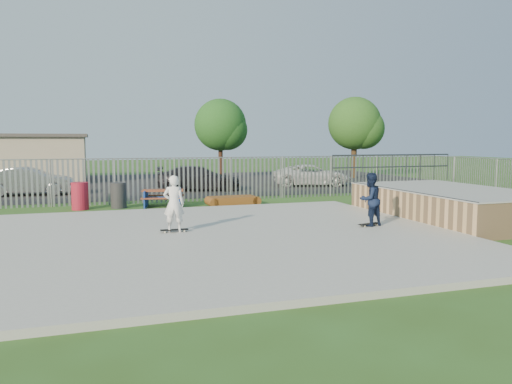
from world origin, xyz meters
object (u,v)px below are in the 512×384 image
object	(u,v)px
car_white	(312,175)
skater_navy	(370,199)
trash_bin_grey	(119,195)
tree_right	(355,124)
tree_mid	(220,125)
picnic_table	(163,198)
car_dark	(199,178)
funbox	(233,201)
car_silver	(29,181)
skater_white	(174,204)
trash_bin_red	(80,196)

from	to	relation	value
car_white	skater_navy	size ratio (longest dim) A/B	2.83
trash_bin_grey	tree_right	bearing A→B (deg)	33.98
tree_mid	skater_navy	distance (m)	22.11
car_white	tree_right	size ratio (longest dim) A/B	0.78
picnic_table	car_dark	xyz separation A→B (m)	(2.77, 6.06, 0.33)
skater_navy	funbox	bearing A→B (deg)	-87.36
car_silver	skater_navy	bearing A→B (deg)	-137.77
picnic_table	skater_white	distance (m)	6.85
picnic_table	skater_white	xyz separation A→B (m)	(-0.58, -6.80, 0.61)
tree_right	tree_mid	bearing A→B (deg)	165.70
tree_mid	skater_navy	bearing A→B (deg)	-91.87
car_silver	car_white	world-z (taller)	car_silver
funbox	car_white	size ratio (longest dim) A/B	0.42
skater_white	picnic_table	bearing A→B (deg)	-82.53
picnic_table	tree_right	bearing A→B (deg)	49.33
funbox	car_silver	world-z (taller)	car_silver
funbox	tree_right	world-z (taller)	tree_right
car_silver	skater_navy	size ratio (longest dim) A/B	2.61
trash_bin_grey	tree_right	xyz separation A→B (m)	(17.39, 11.73, 3.48)
trash_bin_red	car_white	bearing A→B (deg)	26.60
trash_bin_red	funbox	bearing A→B (deg)	-5.30
tree_right	picnic_table	bearing A→B (deg)	-142.79
tree_mid	tree_right	bearing A→B (deg)	-14.30
car_white	skater_navy	distance (m)	15.10
car_silver	skater_white	distance (m)	14.18
picnic_table	car_white	bearing A→B (deg)	46.38
funbox	skater_navy	bearing A→B (deg)	-73.94
car_silver	skater_navy	distance (m)	17.92
funbox	car_white	bearing A→B (deg)	43.35
picnic_table	car_silver	distance (m)	8.66
tree_right	trash_bin_red	bearing A→B (deg)	-148.22
trash_bin_grey	car_dark	xyz separation A→B (m)	(4.57, 5.95, 0.17)
car_dark	skater_navy	bearing A→B (deg)	-157.63
trash_bin_grey	skater_white	world-z (taller)	skater_white
skater_white	car_silver	bearing A→B (deg)	-55.76
picnic_table	trash_bin_red	xyz separation A→B (m)	(-3.31, 0.13, 0.19)
car_white	skater_navy	xyz separation A→B (m)	(-4.58, -14.39, 0.31)
car_silver	car_white	bearing A→B (deg)	-85.01
car_dark	tree_mid	distance (m)	9.40
picnic_table	trash_bin_red	world-z (taller)	trash_bin_red
funbox	skater_white	world-z (taller)	skater_white
picnic_table	funbox	distance (m)	2.96
trash_bin_red	tree_mid	distance (m)	17.28
skater_white	tree_mid	bearing A→B (deg)	-95.12
car_white	trash_bin_red	bearing A→B (deg)	131.71
tree_mid	skater_white	size ratio (longest dim) A/B	3.51
tree_right	skater_navy	xyz separation A→B (m)	(-10.26, -19.47, -3.03)
funbox	trash_bin_grey	xyz separation A→B (m)	(-4.72, 0.56, 0.33)
trash_bin_red	skater_white	size ratio (longest dim) A/B	0.67
picnic_table	tree_mid	distance (m)	15.89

